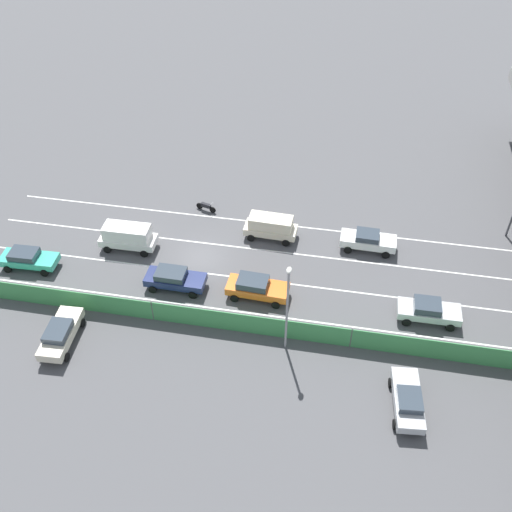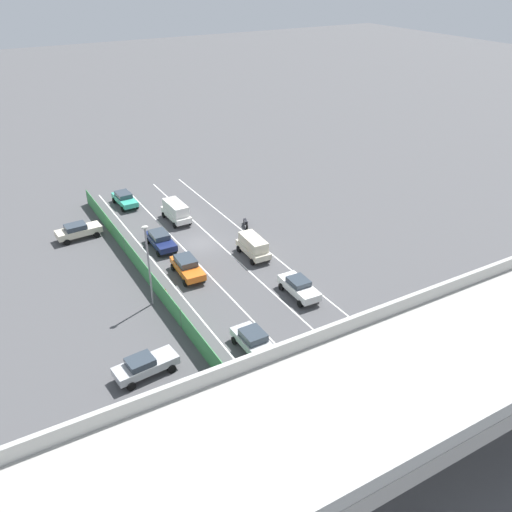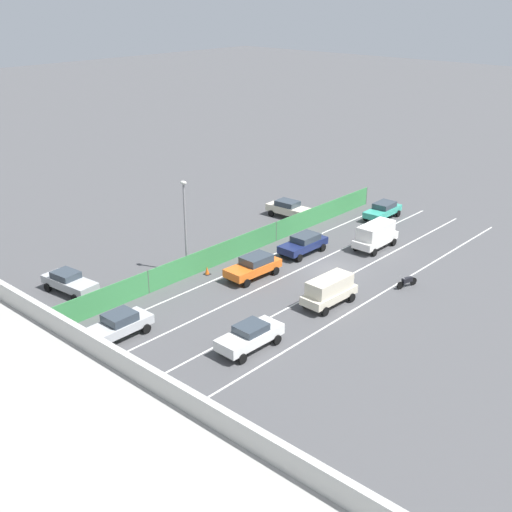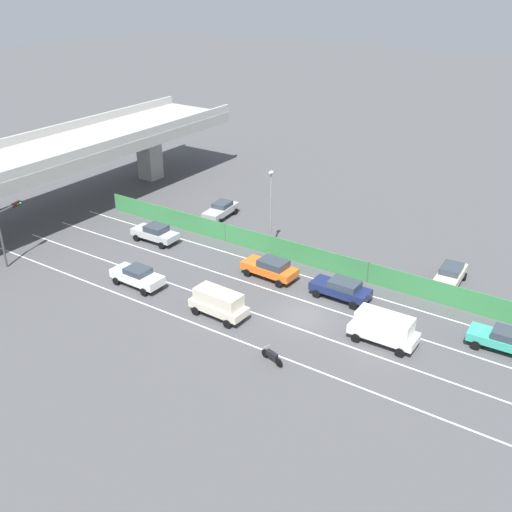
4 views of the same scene
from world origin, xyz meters
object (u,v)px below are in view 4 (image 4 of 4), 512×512
(car_taxi_teal, at_px, (505,339))
(car_sedan_white, at_px, (137,276))
(car_sedan_silver, at_px, (155,233))
(car_van_white, at_px, (384,327))
(traffic_cone, at_px, (269,255))
(parked_wagon_silver, at_px, (221,210))
(car_taxi_orange, at_px, (270,268))
(parked_sedan_cream, at_px, (450,275))
(traffic_light, at_px, (8,223))
(car_sedan_navy, at_px, (341,288))
(street_lamp, at_px, (271,203))
(motorcycle, at_px, (272,356))
(car_van_cream, at_px, (218,302))

(car_taxi_teal, bearing_deg, car_sedan_white, 104.90)
(car_sedan_silver, distance_m, car_van_white, 24.41)
(car_taxi_teal, bearing_deg, car_sedan_silver, 89.86)
(car_sedan_white, bearing_deg, traffic_cone, -30.61)
(car_sedan_white, bearing_deg, parked_wagon_silver, 11.41)
(car_sedan_silver, bearing_deg, parked_wagon_silver, -10.93)
(car_taxi_orange, height_order, parked_wagon_silver, car_taxi_orange)
(parked_sedan_cream, xyz_separation_m, traffic_light, (-16.82, 32.57, 2.74))
(parked_sedan_cream, bearing_deg, car_sedan_white, 124.05)
(car_sedan_white, relative_size, car_sedan_navy, 0.99)
(street_lamp, bearing_deg, parked_wagon_silver, 66.30)
(car_taxi_teal, xyz_separation_m, car_sedan_navy, (0.15, 12.14, 0.02))
(car_sedan_navy, height_order, motorcycle, car_sedan_navy)
(car_sedan_navy, bearing_deg, car_sedan_silver, 90.24)
(car_taxi_teal, xyz_separation_m, car_van_white, (-3.66, 7.08, 0.37))
(car_van_cream, height_order, street_lamp, street_lamp)
(car_sedan_white, bearing_deg, car_van_cream, -90.34)
(car_van_cream, xyz_separation_m, street_lamp, (11.60, 2.94, 3.31))
(car_sedan_navy, relative_size, street_lamp, 0.62)
(car_taxi_orange, height_order, motorcycle, car_taxi_orange)
(car_sedan_silver, xyz_separation_m, car_van_cream, (-7.20, -12.77, 0.28))
(car_taxi_teal, xyz_separation_m, traffic_cone, (3.01, 20.61, -0.57))
(car_sedan_silver, bearing_deg, parked_sedan_cream, -74.89)
(car_sedan_navy, bearing_deg, parked_sedan_cream, -42.77)
(car_van_white, height_order, motorcycle, car_van_white)
(car_sedan_navy, distance_m, parked_wagon_silver, 19.24)
(car_van_white, height_order, street_lamp, street_lamp)
(car_sedan_silver, xyz_separation_m, street_lamp, (4.40, -9.82, 3.59))
(parked_wagon_silver, distance_m, street_lamp, 9.73)
(motorcycle, bearing_deg, car_taxi_teal, -51.37)
(parked_wagon_silver, distance_m, traffic_light, 20.25)
(car_sedan_white, xyz_separation_m, car_taxi_orange, (7.07, -8.08, 0.03))
(parked_sedan_cream, bearing_deg, traffic_light, 117.32)
(parked_wagon_silver, bearing_deg, car_van_cream, -143.65)
(car_taxi_teal, distance_m, car_van_cream, 19.77)
(traffic_cone, bearing_deg, parked_sedan_cream, -75.18)
(car_van_white, xyz_separation_m, car_taxi_orange, (3.66, 11.43, -0.31))
(car_taxi_orange, distance_m, motorcycle, 11.61)
(car_sedan_navy, bearing_deg, parked_wagon_silver, 65.56)
(car_sedan_silver, height_order, car_sedan_white, car_sedan_silver)
(motorcycle, height_order, traffic_cone, motorcycle)
(parked_wagon_silver, bearing_deg, traffic_cone, -119.42)
(motorcycle, relative_size, traffic_light, 0.37)
(car_taxi_teal, bearing_deg, traffic_cone, 81.68)
(car_van_white, xyz_separation_m, car_sedan_white, (-3.41, 19.50, -0.34))
(motorcycle, bearing_deg, car_sedan_silver, 62.78)
(car_sedan_white, height_order, parked_sedan_cream, parked_sedan_cream)
(car_van_cream, bearing_deg, car_sedan_silver, 60.58)
(car_sedan_navy, bearing_deg, street_lamp, 64.91)
(car_taxi_orange, distance_m, parked_sedan_cream, 14.40)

